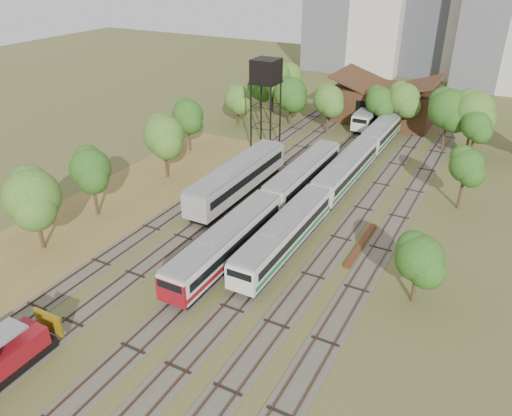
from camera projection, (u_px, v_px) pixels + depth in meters
The scene contains 13 objects.
ground at pixel (188, 324), 38.40m from camera, with size 240.00×240.00×0.00m, color #475123.
dry_grass_patch at pixel (91, 225), 52.19m from camera, with size 14.00×60.00×0.04m, color brown.
tracks at pixel (308, 196), 58.18m from camera, with size 24.60×80.00×0.19m.
railcar_red_set at pixel (270, 205), 52.30m from camera, with size 2.80×34.58×3.46m.
railcar_green_set at pixel (346, 170), 60.48m from camera, with size 2.76×52.08×3.41m.
railcar_rear at pixel (374, 112), 82.09m from camera, with size 2.70×16.08×3.33m.
old_grey_coach at pixel (238, 178), 57.58m from camera, with size 3.16×18.00×3.91m.
water_tower at pixel (266, 73), 68.20m from camera, with size 3.61×3.61×12.45m.
rail_pile_far at pixel (361, 244), 48.48m from camera, with size 0.55×8.78×0.29m, color #5A2F19.
maintenance_shed at pixel (384, 103), 82.73m from camera, with size 16.45×11.55×7.58m.
tree_band_left at pixel (187, 123), 66.41m from camera, with size 7.46×74.79×8.12m.
tree_band_far at pixel (386, 100), 73.88m from camera, with size 46.32×10.49×9.35m.
tree_band_right at pixel (458, 173), 52.42m from camera, with size 4.56×38.01×6.97m.
Camera 1 is at (18.73, -23.85, 25.75)m, focal length 35.00 mm.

